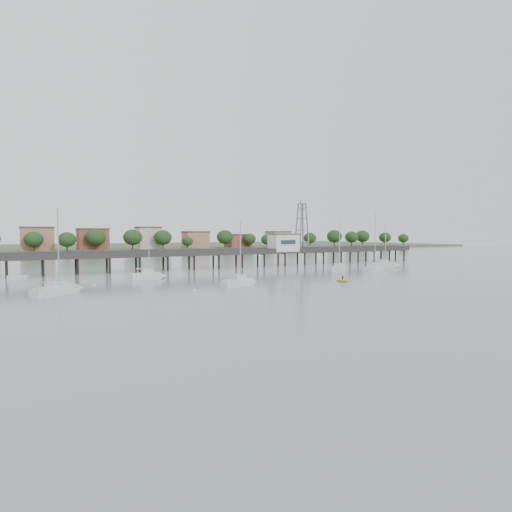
{
  "coord_description": "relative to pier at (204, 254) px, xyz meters",
  "views": [
    {
      "loc": [
        -42.82,
        -45.26,
        9.23
      ],
      "look_at": [
        5.75,
        42.0,
        4.0
      ],
      "focal_mm": 30.0,
      "sensor_mm": 36.0,
      "label": 1
    }
  ],
  "objects": [
    {
      "name": "sailboat_c",
      "position": [
        26.1,
        -23.88,
        -3.16
      ],
      "size": [
        8.06,
        7.34,
        13.96
      ],
      "rotation": [
        0.0,
        0.0,
        0.7
      ],
      "color": "silver",
      "rests_on": "ground"
    },
    {
      "name": "pier",
      "position": [
        0.0,
        0.0,
        0.0
      ],
      "size": [
        150.0,
        5.0,
        5.5
      ],
      "color": "#2D2823",
      "rests_on": "ground"
    },
    {
      "name": "sailboat_d",
      "position": [
        33.52,
        -28.62,
        -3.16
      ],
      "size": [
        9.69,
        6.8,
        15.53
      ],
      "rotation": [
        0.0,
        0.0,
        0.48
      ],
      "color": "silver",
      "rests_on": "ground"
    },
    {
      "name": "far_shore",
      "position": [
        0.36,
        179.58,
        -2.85
      ],
      "size": [
        500.0,
        170.0,
        10.4
      ],
      "color": "#475133",
      "rests_on": "ground"
    },
    {
      "name": "ground_plane",
      "position": [
        0.0,
        -60.0,
        -3.79
      ],
      "size": [
        500.0,
        500.0,
        0.0
      ],
      "primitive_type": "plane",
      "color": "slate",
      "rests_on": "ground"
    },
    {
      "name": "yellow_dinghy",
      "position": [
        11.38,
        -42.04,
        -3.79
      ],
      "size": [
        1.99,
        0.8,
        2.7
      ],
      "primitive_type": "imported",
      "rotation": [
        0.0,
        0.0,
        0.13
      ],
      "color": "yellow",
      "rests_on": "ground"
    },
    {
      "name": "white_tender",
      "position": [
        -43.23,
        -7.15,
        -3.37
      ],
      "size": [
        3.85,
        2.61,
        1.38
      ],
      "rotation": [
        0.0,
        0.0,
        -0.35
      ],
      "color": "silver",
      "rests_on": "ground"
    },
    {
      "name": "pier_building",
      "position": [
        25.0,
        0.0,
        2.87
      ],
      "size": [
        8.4,
        5.4,
        5.3
      ],
      "color": "silver",
      "rests_on": "ground"
    },
    {
      "name": "dinghy_occupant",
      "position": [
        11.38,
        -42.04,
        -3.79
      ],
      "size": [
        0.66,
        1.14,
        0.26
      ],
      "primitive_type": "imported",
      "rotation": [
        0.0,
        0.0,
        2.88
      ],
      "color": "black",
      "rests_on": "ground"
    },
    {
      "name": "sailboat_a",
      "position": [
        -36.85,
        -33.93,
        -3.16
      ],
      "size": [
        8.15,
        6.91,
        13.77
      ],
      "rotation": [
        0.0,
        0.0,
        0.64
      ],
      "color": "silver",
      "rests_on": "ground"
    },
    {
      "name": "mooring_buoys",
      "position": [
        5.77,
        -29.49,
        -3.71
      ],
      "size": [
        75.47,
        27.96,
        0.39
      ],
      "color": "#FBFAC3",
      "rests_on": "ground"
    },
    {
      "name": "lattice_tower",
      "position": [
        31.5,
        0.0,
        7.31
      ],
      "size": [
        3.2,
        3.2,
        15.5
      ],
      "color": "slate",
      "rests_on": "ground"
    },
    {
      "name": "sailboat_b",
      "position": [
        -19.27,
        -19.39,
        -3.14
      ],
      "size": [
        6.58,
        1.95,
        11.03
      ],
      "rotation": [
        0.0,
        0.0,
        -0.0
      ],
      "color": "silver",
      "rests_on": "ground"
    },
    {
      "name": "sailboat_f",
      "position": [
        -8.27,
        -38.56,
        -3.15
      ],
      "size": [
        7.57,
        4.06,
        12.1
      ],
      "rotation": [
        0.0,
        0.0,
        0.28
      ],
      "color": "silver",
      "rests_on": "ground"
    },
    {
      "name": "sailboat_e",
      "position": [
        45.5,
        -20.9,
        -3.15
      ],
      "size": [
        7.53,
        5.92,
        12.53
      ],
      "rotation": [
        0.0,
        0.0,
        -0.57
      ],
      "color": "silver",
      "rests_on": "ground"
    }
  ]
}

